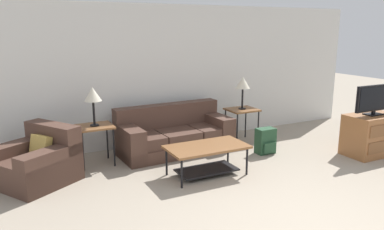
{
  "coord_description": "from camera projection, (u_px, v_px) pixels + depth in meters",
  "views": [
    {
      "loc": [
        -2.81,
        -2.59,
        2.16
      ],
      "look_at": [
        -0.16,
        2.65,
        0.8
      ],
      "focal_mm": 35.0,
      "sensor_mm": 36.0,
      "label": 1
    }
  ],
  "objects": [
    {
      "name": "backpack",
      "position": [
        266.0,
        141.0,
        6.6
      ],
      "size": [
        0.33,
        0.28,
        0.45
      ],
      "color": "#23472D",
      "rests_on": "ground_plane"
    },
    {
      "name": "table_lamp_left",
      "position": [
        93.0,
        95.0,
        5.84
      ],
      "size": [
        0.27,
        0.27,
        0.62
      ],
      "color": "black",
      "rests_on": "side_table_left"
    },
    {
      "name": "armchair",
      "position": [
        38.0,
        163.0,
        5.35
      ],
      "size": [
        1.31,
        1.31,
        0.8
      ],
      "color": "#4C3328",
      "rests_on": "ground_plane"
    },
    {
      "name": "side_table_left",
      "position": [
        95.0,
        130.0,
        5.97
      ],
      "size": [
        0.56,
        0.5,
        0.65
      ],
      "color": "brown",
      "rests_on": "ground_plane"
    },
    {
      "name": "couch",
      "position": [
        174.0,
        135.0,
        6.69
      ],
      "size": [
        2.05,
        0.99,
        0.82
      ],
      "color": "#4C3328",
      "rests_on": "ground_plane"
    },
    {
      "name": "coffee_table",
      "position": [
        207.0,
        153.0,
        5.59
      ],
      "size": [
        1.21,
        0.65,
        0.46
      ],
      "color": "brown",
      "rests_on": "ground_plane"
    },
    {
      "name": "table_lamp_right",
      "position": [
        243.0,
        84.0,
        7.08
      ],
      "size": [
        0.27,
        0.27,
        0.62
      ],
      "color": "black",
      "rests_on": "side_table_right"
    },
    {
      "name": "wall_back",
      "position": [
        169.0,
        75.0,
        7.1
      ],
      "size": [
        8.71,
        0.06,
        2.6
      ],
      "color": "silver",
      "rests_on": "ground_plane"
    },
    {
      "name": "side_table_right",
      "position": [
        242.0,
        112.0,
        7.21
      ],
      "size": [
        0.56,
        0.5,
        0.65
      ],
      "color": "brown",
      "rests_on": "ground_plane"
    },
    {
      "name": "tv_console",
      "position": [
        371.0,
        135.0,
        6.51
      ],
      "size": [
        0.92,
        0.57,
        0.71
      ],
      "color": "#935B33",
      "rests_on": "ground_plane"
    },
    {
      "name": "television",
      "position": [
        375.0,
        99.0,
        6.37
      ],
      "size": [
        0.87,
        0.2,
        0.52
      ],
      "color": "black",
      "rests_on": "tv_console"
    }
  ]
}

